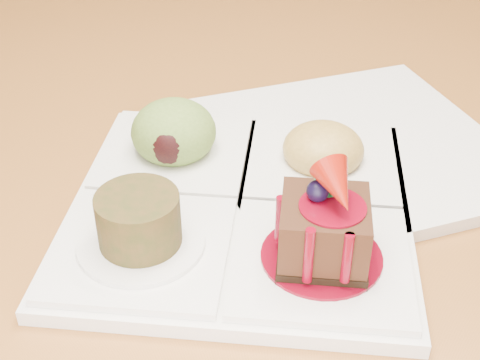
{
  "coord_description": "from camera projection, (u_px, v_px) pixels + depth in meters",
  "views": [
    {
      "loc": [
        -0.06,
        -0.82,
        1.09
      ],
      "look_at": [
        -0.1,
        -0.39,
        0.79
      ],
      "focal_mm": 50.0,
      "sensor_mm": 36.0,
      "label": 1
    }
  ],
  "objects": [
    {
      "name": "sampler_plate",
      "position": [
        238.0,
        191.0,
        0.53
      ],
      "size": [
        0.27,
        0.27,
        0.1
      ],
      "rotation": [
        0.0,
        0.0,
        -0.02
      ],
      "color": "white",
      "rests_on": "dining_table"
    },
    {
      "name": "second_plate",
      "position": [
        351.0,
        148.0,
        0.61
      ],
      "size": [
        0.34,
        0.34,
        0.01
      ],
      "primitive_type": "cube",
      "rotation": [
        0.0,
        0.0,
        0.42
      ],
      "color": "white",
      "rests_on": "dining_table"
    },
    {
      "name": "dining_table",
      "position": [
        342.0,
        78.0,
        0.89
      ],
      "size": [
        1.0,
        1.8,
        0.75
      ],
      "color": "#975927",
      "rests_on": "ground"
    }
  ]
}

